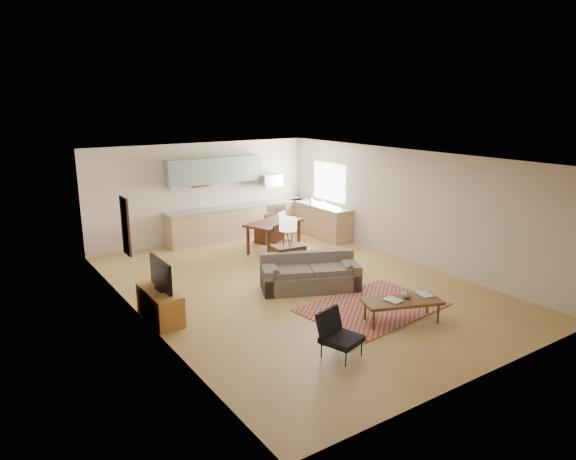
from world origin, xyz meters
TOP-DOWN VIEW (x-y plane):
  - room at (0.00, 0.00)m, footprint 9.00×9.00m
  - kitchen_counter_back at (0.90, 4.18)m, footprint 4.26×0.64m
  - kitchen_counter_right at (2.93, 3.00)m, footprint 0.64×2.26m
  - kitchen_range at (2.00, 4.18)m, footprint 0.62×0.62m
  - kitchen_microwave at (2.00, 4.20)m, footprint 0.62×0.40m
  - upper_cabinets at (0.30, 4.33)m, footprint 2.80×0.34m
  - window_right at (3.23, 3.00)m, footprint 0.02×1.40m
  - wall_art_left at (-3.21, 0.90)m, footprint 0.06×0.42m
  - triptych at (-0.10, 4.47)m, footprint 1.70×0.04m
  - rug at (0.52, -1.80)m, footprint 2.75×2.06m
  - sofa at (0.12, -0.35)m, footprint 2.27×1.67m
  - coffee_table at (0.50, -2.55)m, footprint 1.49×1.00m
  - book_a at (0.22, -2.50)m, footprint 0.29×0.35m
  - book_b at (0.90, -2.58)m, footprint 0.38×0.42m
  - vase at (0.62, -2.54)m, footprint 0.19×0.19m
  - armchair at (-1.19, -2.94)m, footprint 0.77×0.77m
  - tv_credenza at (-3.00, -0.08)m, footprint 0.47×1.21m
  - tv at (-2.95, -0.08)m, footprint 0.09×0.93m
  - console_table at (0.07, 0.39)m, footprint 0.69×0.48m
  - table_lamp at (0.07, 0.39)m, footprint 0.43×0.43m
  - dining_table at (1.02, 2.47)m, footprint 1.75×1.37m
  - dining_chair_near at (0.83, 1.68)m, footprint 0.55×0.56m
  - dining_chair_far at (1.21, 3.25)m, footprint 0.52×0.53m
  - laptop at (1.32, 2.36)m, footprint 0.40×0.37m
  - soap_bottle at (2.83, 3.31)m, footprint 0.10×0.10m

SIDE VIEW (x-z plane):
  - rug at x=0.52m, z-range 0.00..0.02m
  - coffee_table at x=0.50m, z-range 0.00..0.42m
  - tv_credenza at x=-3.00m, z-range 0.00..0.56m
  - armchair at x=-1.19m, z-range 0.00..0.71m
  - sofa at x=0.12m, z-range 0.00..0.72m
  - dining_table at x=1.02m, z-range 0.00..0.78m
  - console_table at x=0.07m, z-range 0.00..0.78m
  - book_b at x=0.90m, z-range 0.41..0.44m
  - book_a at x=0.22m, z-range 0.41..0.44m
  - dining_chair_far at x=1.21m, z-range 0.00..0.86m
  - dining_chair_near at x=0.83m, z-range 0.00..0.87m
  - kitchen_range at x=2.00m, z-range 0.00..0.90m
  - kitchen_counter_back at x=0.90m, z-range 0.00..0.92m
  - kitchen_counter_right at x=2.93m, z-range 0.00..0.92m
  - vase at x=0.62m, z-range 0.41..0.58m
  - tv at x=-2.95m, z-range 0.56..1.12m
  - laptop at x=1.32m, z-range 0.78..1.02m
  - soap_bottle at x=2.83m, z-range 0.92..1.11m
  - table_lamp at x=0.07m, z-range 0.78..1.40m
  - room at x=0.00m, z-range -3.15..5.85m
  - kitchen_microwave at x=2.00m, z-range 1.38..1.73m
  - window_right at x=3.23m, z-range 1.02..2.08m
  - wall_art_left at x=-3.21m, z-range 1.00..2.10m
  - triptych at x=-0.10m, z-range 1.50..2.00m
  - upper_cabinets at x=0.30m, z-range 1.60..2.30m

